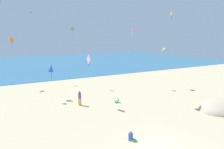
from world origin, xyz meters
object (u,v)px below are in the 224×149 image
person_2 (131,137)px  kite_teal (31,12)px  person_0 (80,97)px  kite_blue (51,68)px  beach_chair_far_left (117,100)px  kite_pink (89,59)px  kite_orange (12,40)px  kite_lime (163,49)px  kite_magenta (133,29)px  kite_yellow (172,13)px  kite_purple (85,51)px  kite_green (72,29)px

person_2 → kite_teal: kite_teal is taller
person_0 → kite_blue: kite_blue is taller
beach_chair_far_left → kite_pink: (-3.46, 0.67, 5.27)m
kite_orange → kite_lime: (21.11, -11.19, -1.34)m
kite_magenta → kite_yellow: 6.36m
kite_purple → kite_blue: kite_purple is taller
kite_purple → kite_pink: (-7.39, -20.70, 0.34)m
kite_orange → kite_green: (8.70, -3.60, 1.76)m
person_0 → kite_teal: 20.79m
kite_orange → person_0: bearing=-65.0°
kite_yellow → kite_purple: bearing=110.7°
kite_green → kite_magenta: bearing=-29.0°
beach_chair_far_left → kite_blue: 9.62m
kite_blue → kite_yellow: bearing=-10.1°
person_2 → person_0: bearing=159.6°
kite_blue → person_0: bearing=-63.8°
kite_pink → kite_yellow: size_ratio=0.99×
kite_pink → person_0: bearing=151.3°
kite_magenta → kite_green: 9.65m
kite_magenta → kite_purple: kite_magenta is taller
kite_purple → kite_lime: kite_lime is taller
kite_magenta → kite_pink: size_ratio=1.26×
kite_lime → kite_magenta: bearing=143.7°
kite_teal → person_2: bearing=-82.8°
beach_chair_far_left → kite_green: bearing=-63.9°
beach_chair_far_left → kite_magenta: (6.44, 6.30, 9.06)m
kite_lime → kite_pink: (-13.86, -2.72, -0.76)m
person_2 → kite_green: 21.69m
kite_yellow → kite_lime: bearing=128.1°
kite_pink → person_2: bearing=-91.8°
kite_teal → kite_pink: (3.71, -17.66, -6.98)m
person_2 → kite_purple: kite_purple is taller
kite_orange → kite_yellow: 25.15m
kite_lime → kite_yellow: kite_yellow is taller
beach_chair_far_left → kite_lime: 12.50m
kite_orange → kite_pink: kite_orange is taller
kite_purple → kite_blue: 18.92m
kite_pink → kite_magenta: bearing=29.6°
kite_orange → kite_lime: 23.93m
kite_teal → kite_blue: bearing=-87.9°
person_0 → beach_chair_far_left: bearing=76.2°
beach_chair_far_left → kite_lime: bearing=-146.1°
person_2 → kite_orange: size_ratio=0.46×
kite_green → person_2: bearing=-95.1°
kite_blue → kite_orange: bearing=114.4°
kite_lime → kite_teal: bearing=139.6°
kite_blue → kite_pink: bearing=-57.5°
beach_chair_far_left → kite_orange: 19.53m
beach_chair_far_left → person_2: bearing=82.4°
beach_chair_far_left → person_2: (-3.74, -8.63, 0.02)m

